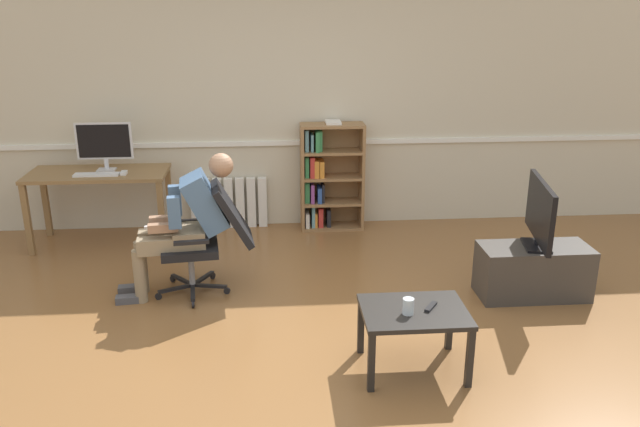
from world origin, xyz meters
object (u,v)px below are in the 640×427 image
Objects in this scene: office_chair at (209,234)px; person_seated at (186,221)px; bookshelf at (327,177)px; spare_remote at (431,307)px; tv_screen at (540,213)px; drinking_glass at (408,306)px; coffee_table at (414,318)px; keyboard at (96,175)px; imac_monitor at (104,143)px; tv_stand at (533,271)px; computer_desk at (99,182)px; computer_mouse at (124,173)px; radiator at (229,203)px.

person_seated is (-0.19, -0.02, 0.13)m from office_chair.
bookshelf is 2.89m from spare_remote.
tv_screen is 7.69× the size of drinking_glass.
coffee_table is at bearing 44.71° from drinking_glass.
imac_monitor is at bearing 76.72° from keyboard.
tv_stand is 1.09× the size of tv_screen.
coffee_table is (2.62, -2.44, -0.38)m from keyboard.
keyboard is 0.36× the size of person_seated.
computer_mouse reaches higher than computer_desk.
person_seated is 1.32× the size of tv_stand.
person_seated is at bearing -51.30° from computer_desk.
coffee_table is at bearing 140.24° from tv_screen.
imac_monitor is 5.50× the size of computer_mouse.
coffee_table is at bearing -140.55° from tv_stand.
spare_remote is at bearing -44.57° from imac_monitor.
person_seated is 2.91m from tv_screen.
imac_monitor is 0.47× the size of bookshelf.
coffee_table is at bearing -139.21° from spare_remote.
imac_monitor is 2.30m from bookshelf.
computer_mouse is 0.12× the size of radiator.
tv_stand is at bearing 39.70° from drinking_glass.
person_seated is (0.98, -1.11, -0.12)m from keyboard.
computer_mouse reaches higher than radiator.
computer_desk reaches higher than spare_remote.
keyboard is 1.62m from office_chair.
computer_mouse is 0.14× the size of coffee_table.
tv_screen is at bearing -23.00° from imac_monitor.
person_seated is at bearing 95.10° from tv_screen.
tv_stand is (2.89, -0.29, -0.43)m from person_seated.
keyboard is 0.26m from computer_mouse.
bookshelf is 2.45m from tv_stand.
keyboard is 4.31× the size of computer_mouse.
radiator is (-1.06, 0.10, -0.29)m from bookshelf.
drinking_glass reaches higher than radiator.
tv_stand is 1.31× the size of coffee_table.
person_seated reaches higher than drinking_glass.
radiator is at bearing 27.63° from computer_mouse.
computer_desk is at bearing 157.02° from computer_mouse.
bookshelf reaches higher than tv_stand.
tv_stand is at bearing -19.94° from keyboard.
keyboard is 3.60m from coffee_table.
bookshelf is 2.03m from person_seated.
radiator is 1.64m from office_chair.
coffee_table is at bearing 40.88° from office_chair.
tv_stand is at bearing 77.07° from office_chair.
tv_stand is (3.62, -1.42, -0.55)m from computer_mouse.
radiator is at bearing 23.27° from keyboard.
computer_desk is 1.65× the size of radiator.
radiator is 3.27m from tv_stand.
tv_screen is (0.00, -0.00, 0.51)m from tv_stand.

